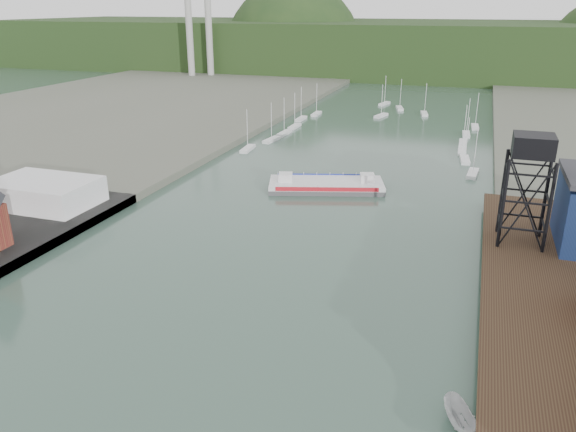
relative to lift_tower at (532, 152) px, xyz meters
The scene contains 8 objects.
east_pier 19.03m from the lift_tower, 81.25° to the right, with size 14.00×70.00×2.45m.
white_shed 80.28m from the lift_tower, behind, with size 18.00×12.00×4.50m, color silver.
lift_tower is the anchor object (origin of this frame).
marina_sailboats 89.04m from the lift_tower, 113.46° to the left, with size 57.71×92.65×0.90m.
smokestacks 224.80m from the lift_tower, 128.94° to the left, with size 11.20×8.20×60.00m.
distant_hills 246.51m from the lift_tower, 99.10° to the left, with size 500.00×120.00×80.00m.
chain_ferry 43.68m from the lift_tower, 148.85° to the left, with size 24.43×15.39×3.28m.
motorboat 43.86m from the lift_tower, 98.68° to the right, with size 2.07×5.49×2.12m, color silver.
Camera 1 is at (27.18, -25.32, 35.12)m, focal length 35.00 mm.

